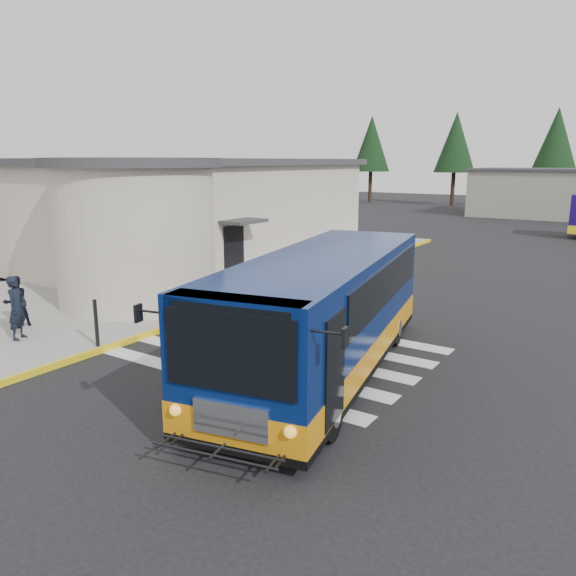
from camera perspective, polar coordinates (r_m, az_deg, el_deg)
The scene contains 9 objects.
ground at distance 15.25m, azimuth 1.72°, elevation -5.79°, with size 140.00×140.00×0.00m, color black.
sidewalk at distance 23.75m, azimuth -11.71°, elevation 0.92°, with size 10.00×34.00×0.15m, color gray.
curb_strip at distance 20.59m, azimuth -1.94°, elevation -0.62°, with size 0.12×34.00×0.16m, color yellow.
station_building at distance 26.73m, azimuth -10.31°, elevation 7.69°, with size 12.70×18.70×4.80m.
crosswalk at distance 14.88m, azimuth -1.56°, elevation -6.24°, with size 8.00×5.35×0.01m.
transit_bus at distance 12.91m, azimuth 3.56°, elevation -3.06°, with size 4.87×10.20×2.80m.
pedestrian_a at distance 16.68m, azimuth -25.83°, elevation -1.83°, with size 0.63×0.41×1.73m, color black.
pedestrian_b at distance 17.92m, azimuth -25.92°, elevation -1.26°, with size 0.73×0.57×1.51m, color black.
bollard at distance 15.31m, azimuth -18.91°, elevation -3.39°, with size 0.10×0.10×1.25m, color black.
Camera 1 is at (7.62, -12.28, 4.87)m, focal length 35.00 mm.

